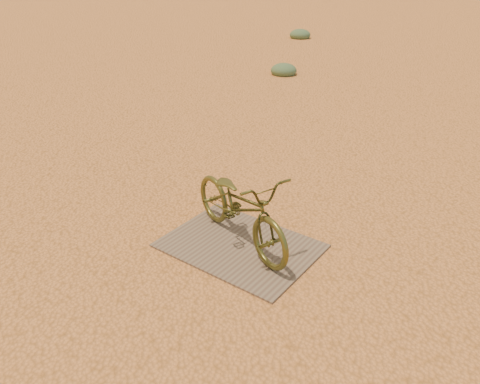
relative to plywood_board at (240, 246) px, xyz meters
The scene contains 5 objects.
ground 0.57m from the plywood_board, 70.92° to the right, with size 120.00×120.00×0.00m, color #E48E4A.
plywood_board is the anchor object (origin of this frame).
bicycle 0.43m from the plywood_board, 122.96° to the left, with size 0.55×1.58×0.83m, color #4C4C1E.
kale_a 7.72m from the plywood_board, 118.43° to the left, with size 0.64×0.64×0.35m, color #546E4B.
kale_c 13.32m from the plywood_board, 117.35° to the left, with size 0.73×0.73×0.40m, color #546E4B.
Camera 1 is at (2.21, -2.70, 2.70)m, focal length 35.00 mm.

